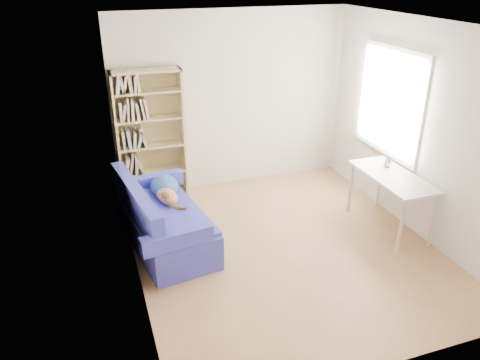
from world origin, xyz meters
name	(u,v)px	position (x,y,z in m)	size (l,w,h in m)	color
ground	(283,246)	(0.00, 0.00, 0.00)	(4.00, 4.00, 0.00)	#936742
room_shell	(296,116)	(0.10, 0.03, 1.64)	(3.54, 4.04, 2.62)	silver
sofa	(162,220)	(-1.37, 0.57, 0.32)	(1.04, 1.78, 0.82)	navy
bookshelf	(151,142)	(-1.25, 1.84, 0.87)	(0.94, 0.29, 1.88)	tan
desk	(392,181)	(1.45, -0.02, 0.68)	(0.56, 1.21, 0.75)	white
pen_cup	(388,163)	(1.54, 0.24, 0.81)	(0.08, 0.08, 0.16)	white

